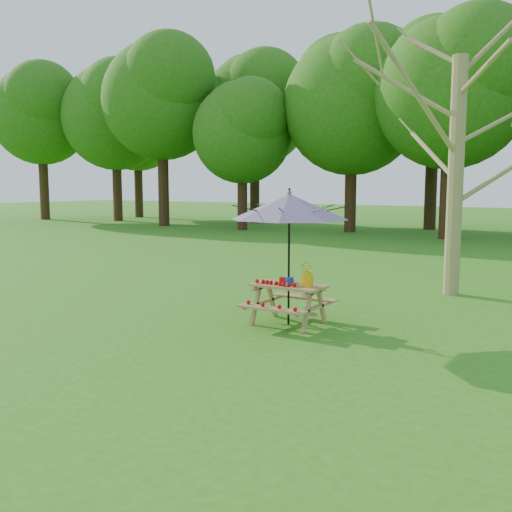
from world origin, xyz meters
The scene contains 6 objects.
treeline centered at (0.00, 22.00, 8.00)m, with size 60.00×12.00×16.00m, color #255E10, non-canonical shape.
picnic_table centered at (4.00, 4.93, 0.33)m, with size 1.20×1.32×0.67m.
patio_umbrella centered at (4.00, 4.93, 1.95)m, with size 2.48×2.48×2.25m.
produce_bins centered at (3.96, 4.98, 0.72)m, with size 0.30×0.35×0.13m.
tomatoes_row centered at (3.85, 4.75, 0.71)m, with size 0.77×0.13×0.07m, color red, non-canonical shape.
flower_bucket centered at (4.34, 4.95, 0.89)m, with size 0.33×0.31×0.42m.
Camera 1 is at (8.58, -3.14, 2.29)m, focal length 40.00 mm.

